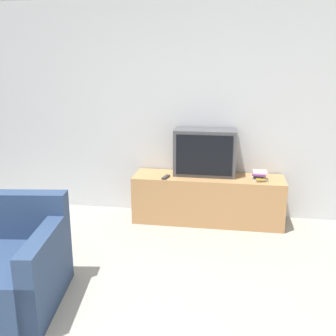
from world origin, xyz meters
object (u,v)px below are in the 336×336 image
Objects in this scene: remote_on_stand at (166,177)px; television at (205,152)px; tv_stand at (208,199)px; book_stack at (259,175)px.

television is at bearing 27.29° from remote_on_stand.
remote_on_stand is at bearing -163.02° from tv_stand.
book_stack is (0.59, -0.04, 0.34)m from tv_stand.
television reaches higher than book_stack.
book_stack is 1.08m from remote_on_stand.
tv_stand is at bearing 16.98° from remote_on_stand.
book_stack is at bearing 5.52° from remote_on_stand.
television reaches higher than remote_on_stand.
tv_stand is 0.68m from book_stack.
book_stack is 1.40× the size of remote_on_stand.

